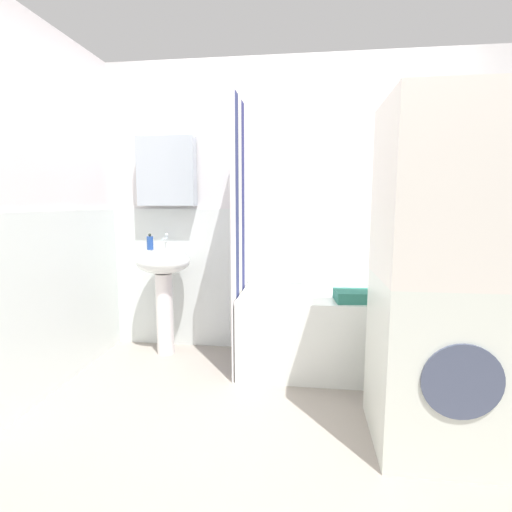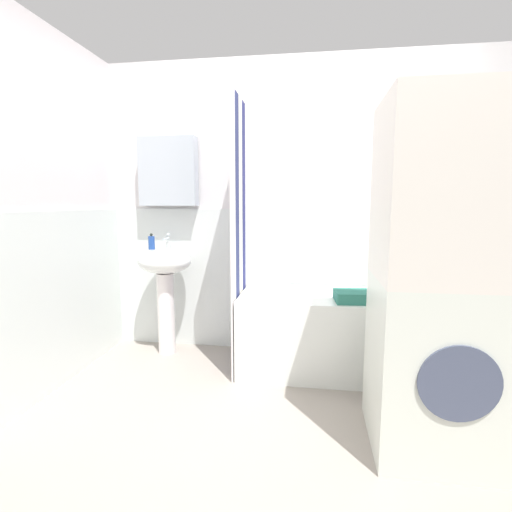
{
  "view_description": "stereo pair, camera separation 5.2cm",
  "coord_description": "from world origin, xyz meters",
  "px_view_note": "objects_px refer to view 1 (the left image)",
  "views": [
    {
      "loc": [
        0.11,
        -1.93,
        1.26
      ],
      "look_at": [
        -0.23,
        0.73,
        0.88
      ],
      "focal_mm": 26.97,
      "sensor_mm": 36.0,
      "label": 1
    },
    {
      "loc": [
        0.17,
        -1.93,
        1.26
      ],
      "look_at": [
        -0.23,
        0.73,
        0.88
      ],
      "focal_mm": 26.97,
      "sensor_mm": 36.0,
      "label": 2
    }
  ],
  "objects_px": {
    "sink": "(164,278)",
    "bathtub": "(339,332)",
    "shampoo_bottle": "(396,276)",
    "washer_dryer_stack": "(444,279)",
    "soap_dispenser": "(150,243)",
    "towel_folded": "(356,296)",
    "body_wash_bottle": "(409,276)",
    "conditioner_bottle": "(421,280)"
  },
  "relations": [
    {
      "from": "bathtub",
      "to": "body_wash_bottle",
      "type": "bearing_deg",
      "value": 25.6
    },
    {
      "from": "bathtub",
      "to": "shampoo_bottle",
      "type": "xyz_separation_m",
      "value": [
        0.44,
        0.26,
        0.39
      ]
    },
    {
      "from": "soap_dispenser",
      "to": "towel_folded",
      "type": "bearing_deg",
      "value": -10.36
    },
    {
      "from": "bathtub",
      "to": "shampoo_bottle",
      "type": "bearing_deg",
      "value": 30.06
    },
    {
      "from": "soap_dispenser",
      "to": "shampoo_bottle",
      "type": "xyz_separation_m",
      "value": [
        1.95,
        0.15,
        -0.25
      ]
    },
    {
      "from": "soap_dispenser",
      "to": "towel_folded",
      "type": "relative_size",
      "value": 0.45
    },
    {
      "from": "soap_dispenser",
      "to": "body_wash_bottle",
      "type": "distance_m",
      "value": 2.07
    },
    {
      "from": "sink",
      "to": "washer_dryer_stack",
      "type": "height_order",
      "value": "washer_dryer_stack"
    },
    {
      "from": "conditioner_bottle",
      "to": "shampoo_bottle",
      "type": "height_order",
      "value": "shampoo_bottle"
    },
    {
      "from": "conditioner_bottle",
      "to": "shampoo_bottle",
      "type": "bearing_deg",
      "value": -175.1
    },
    {
      "from": "towel_folded",
      "to": "bathtub",
      "type": "bearing_deg",
      "value": 116.25
    },
    {
      "from": "shampoo_bottle",
      "to": "towel_folded",
      "type": "bearing_deg",
      "value": -129.2
    },
    {
      "from": "body_wash_bottle",
      "to": "bathtub",
      "type": "bearing_deg",
      "value": -154.4
    },
    {
      "from": "body_wash_bottle",
      "to": "shampoo_bottle",
      "type": "xyz_separation_m",
      "value": [
        -0.1,
        -0.01,
        0.0
      ]
    },
    {
      "from": "bathtub",
      "to": "body_wash_bottle",
      "type": "distance_m",
      "value": 0.72
    },
    {
      "from": "bathtub",
      "to": "shampoo_bottle",
      "type": "height_order",
      "value": "shampoo_bottle"
    },
    {
      "from": "shampoo_bottle",
      "to": "towel_folded",
      "type": "xyz_separation_m",
      "value": [
        -0.36,
        -0.44,
        -0.07
      ]
    },
    {
      "from": "soap_dispenser",
      "to": "washer_dryer_stack",
      "type": "bearing_deg",
      "value": -26.43
    },
    {
      "from": "sink",
      "to": "towel_folded",
      "type": "distance_m",
      "value": 1.53
    },
    {
      "from": "sink",
      "to": "bathtub",
      "type": "relative_size",
      "value": 0.59
    },
    {
      "from": "body_wash_bottle",
      "to": "shampoo_bottle",
      "type": "bearing_deg",
      "value": -177.06
    },
    {
      "from": "body_wash_bottle",
      "to": "sink",
      "type": "bearing_deg",
      "value": -176.32
    },
    {
      "from": "towel_folded",
      "to": "washer_dryer_stack",
      "type": "height_order",
      "value": "washer_dryer_stack"
    },
    {
      "from": "shampoo_bottle",
      "to": "bathtub",
      "type": "bearing_deg",
      "value": -149.94
    },
    {
      "from": "towel_folded",
      "to": "shampoo_bottle",
      "type": "bearing_deg",
      "value": 50.8
    },
    {
      "from": "soap_dispenser",
      "to": "bathtub",
      "type": "relative_size",
      "value": 0.09
    },
    {
      "from": "conditioner_bottle",
      "to": "washer_dryer_stack",
      "type": "xyz_separation_m",
      "value": [
        -0.22,
        -1.12,
        0.22
      ]
    },
    {
      "from": "bathtub",
      "to": "washer_dryer_stack",
      "type": "relative_size",
      "value": 0.84
    },
    {
      "from": "bathtub",
      "to": "washer_dryer_stack",
      "type": "distance_m",
      "value": 1.11
    },
    {
      "from": "bathtub",
      "to": "sink",
      "type": "bearing_deg",
      "value": 174.48
    },
    {
      "from": "sink",
      "to": "washer_dryer_stack",
      "type": "distance_m",
      "value": 2.09
    },
    {
      "from": "conditioner_bottle",
      "to": "body_wash_bottle",
      "type": "xyz_separation_m",
      "value": [
        -0.09,
        -0.01,
        0.03
      ]
    },
    {
      "from": "conditioner_bottle",
      "to": "washer_dryer_stack",
      "type": "height_order",
      "value": "washer_dryer_stack"
    },
    {
      "from": "towel_folded",
      "to": "washer_dryer_stack",
      "type": "relative_size",
      "value": 0.17
    },
    {
      "from": "shampoo_bottle",
      "to": "towel_folded",
      "type": "height_order",
      "value": "shampoo_bottle"
    },
    {
      "from": "shampoo_bottle",
      "to": "washer_dryer_stack",
      "type": "xyz_separation_m",
      "value": [
        -0.02,
        -1.1,
        0.19
      ]
    },
    {
      "from": "sink",
      "to": "conditioner_bottle",
      "type": "relative_size",
      "value": 5.6
    },
    {
      "from": "shampoo_bottle",
      "to": "washer_dryer_stack",
      "type": "relative_size",
      "value": 0.13
    },
    {
      "from": "bathtub",
      "to": "towel_folded",
      "type": "height_order",
      "value": "towel_folded"
    },
    {
      "from": "bathtub",
      "to": "conditioner_bottle",
      "type": "height_order",
      "value": "conditioner_bottle"
    },
    {
      "from": "washer_dryer_stack",
      "to": "sink",
      "type": "bearing_deg",
      "value": 151.82
    },
    {
      "from": "shampoo_bottle",
      "to": "towel_folded",
      "type": "distance_m",
      "value": 0.57
    }
  ]
}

